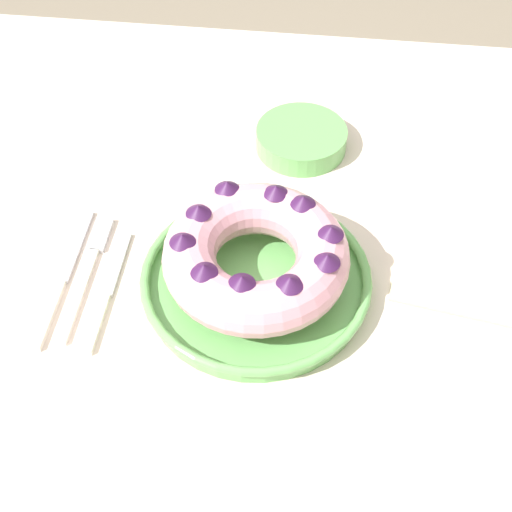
% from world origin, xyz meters
% --- Properties ---
extents(dining_table, '(1.44, 1.24, 0.73)m').
position_xyz_m(dining_table, '(0.00, 0.00, 0.66)').
color(dining_table, beige).
rests_on(dining_table, ground_plane).
extents(serving_dish, '(0.29, 0.29, 0.03)m').
position_xyz_m(serving_dish, '(-0.01, 0.04, 0.75)').
color(serving_dish, '#6BB760').
rests_on(serving_dish, dining_table).
extents(bundt_cake, '(0.22, 0.22, 0.08)m').
position_xyz_m(bundt_cake, '(-0.01, 0.04, 0.80)').
color(bundt_cake, '#E09EAD').
rests_on(bundt_cake, serving_dish).
extents(fork, '(0.02, 0.20, 0.01)m').
position_xyz_m(fork, '(-0.23, 0.04, 0.74)').
color(fork, white).
rests_on(fork, dining_table).
extents(serving_knife, '(0.02, 0.23, 0.01)m').
position_xyz_m(serving_knife, '(-0.26, 0.01, 0.74)').
color(serving_knife, white).
rests_on(serving_knife, dining_table).
extents(cake_knife, '(0.02, 0.19, 0.01)m').
position_xyz_m(cake_knife, '(-0.20, -0.00, 0.74)').
color(cake_knife, white).
rests_on(cake_knife, dining_table).
extents(side_bowl, '(0.13, 0.13, 0.03)m').
position_xyz_m(side_bowl, '(0.02, 0.31, 0.75)').
color(side_bowl, '#6BB760').
rests_on(side_bowl, dining_table).
extents(napkin, '(0.18, 0.14, 0.00)m').
position_xyz_m(napkin, '(0.24, 0.08, 0.73)').
color(napkin, beige).
rests_on(napkin, dining_table).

